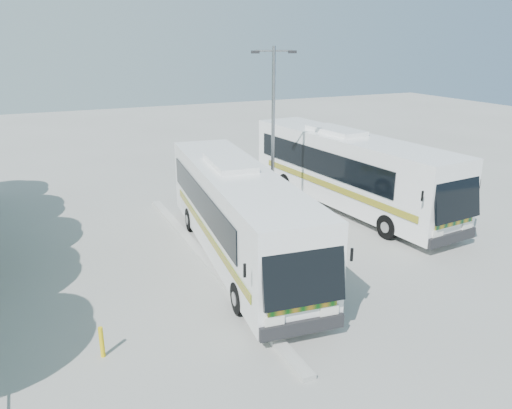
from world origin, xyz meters
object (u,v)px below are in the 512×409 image
bollard (102,342)px  coach_main (238,212)px  lamppost (273,130)px  coach_adjacent (348,169)px

bollard → coach_main: bearing=37.0°
lamppost → bollard: 12.30m
lamppost → coach_main: bearing=-118.0°
coach_main → coach_adjacent: bearing=31.0°
coach_adjacent → bollard: (-13.50, -7.97, -1.59)m
coach_adjacent → lamppost: 5.18m
coach_adjacent → lamppost: size_ratio=1.70×
coach_adjacent → bollard: size_ratio=14.98×
coach_main → coach_adjacent: 8.34m
lamppost → bollard: size_ratio=8.82×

